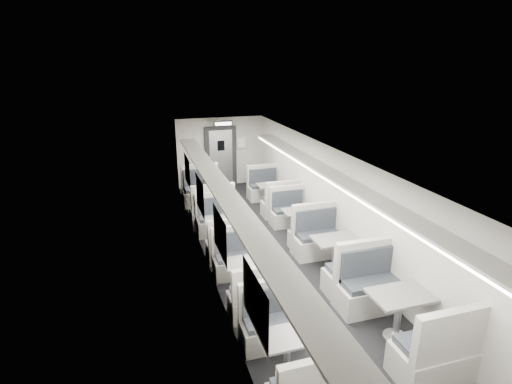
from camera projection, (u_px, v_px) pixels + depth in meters
room at (279, 213)px, 8.51m from camera, size 3.24×12.24×2.64m
booth_left_a at (206, 201)px, 11.50m from camera, size 1.15×2.33×1.25m
booth_left_b at (222, 232)px, 9.64m from camera, size 0.98×1.98×1.06m
booth_left_c at (246, 277)px, 7.67m from camera, size 0.97×1.96×1.05m
booth_left_d at (287, 355)px, 5.65m from camera, size 0.97×1.96×1.05m
booth_right_a at (271, 195)px, 12.11m from camera, size 1.01×2.05×1.10m
booth_right_b at (299, 223)px, 10.16m from camera, size 0.98×1.99×1.06m
booth_right_c at (334, 255)px, 8.40m from camera, size 1.11×2.25×1.20m
booth_right_d at (398, 316)px, 6.41m from camera, size 1.16×2.35×1.26m
passenger at (211, 187)px, 11.38m from camera, size 0.67×0.50×1.68m
window_a at (187, 170)px, 11.14m from camera, size 0.02×1.18×0.84m
window_b at (200, 195)px, 9.14m from camera, size 0.02×1.18×0.84m
window_c at (220, 234)px, 7.15m from camera, size 0.02×1.18×0.84m
window_d at (255, 303)px, 5.16m from camera, size 0.02×1.18×0.84m
luggage_rack_left at (224, 191)px, 7.67m from camera, size 0.46×10.40×0.09m
luggage_rack_right at (340, 180)px, 8.35m from camera, size 0.46×10.40×0.09m
vestibule_door at (221, 157)px, 13.94m from camera, size 1.10×0.13×2.10m
exit_sign at (223, 123)px, 13.10m from camera, size 0.62×0.12×0.16m
wall_notice at (242, 143)px, 13.98m from camera, size 0.32×0.02×0.40m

